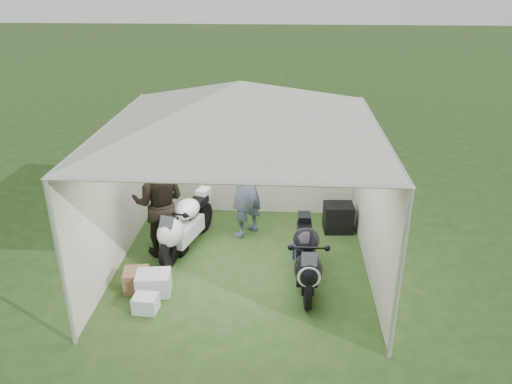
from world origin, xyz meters
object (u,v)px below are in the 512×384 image
motorcycle_black (306,257)px  paddock_stand (303,250)px  motorcycle_white (184,224)px  person_dark_jacket (159,203)px  crate_0 (154,283)px  canopy_tent (241,110)px  crate_1 (136,280)px  person_blue_jacket (246,184)px  crate_2 (146,303)px  equipment_box (338,218)px

motorcycle_black → paddock_stand: 0.90m
motorcycle_white → paddock_stand: bearing=12.7°
person_dark_jacket → crate_0: size_ratio=3.73×
paddock_stand → person_dark_jacket: 2.51m
canopy_tent → crate_1: bearing=-152.3°
person_blue_jacket → paddock_stand: bearing=90.2°
motorcycle_white → crate_1: 1.34m
paddock_stand → crate_1: 2.74m
motorcycle_white → person_blue_jacket: (1.00, 0.63, 0.48)m
crate_0 → crate_2: crate_0 is taller
person_blue_jacket → crate_2: bearing=8.6°
equipment_box → crate_1: size_ratio=1.45×
motorcycle_white → equipment_box: 2.82m
canopy_tent → motorcycle_black: (1.00, -0.54, -2.08)m
canopy_tent → crate_2: bearing=-133.8°
motorcycle_black → crate_0: bearing=-172.8°
canopy_tent → person_dark_jacket: (-1.39, 0.30, -1.65)m
motorcycle_white → crate_0: 1.33m
paddock_stand → crate_1: size_ratio=0.94×
crate_0 → person_blue_jacket: bearing=57.2°
crate_2 → motorcycle_white: bearing=82.3°
crate_0 → motorcycle_white: bearing=79.9°
motorcycle_white → crate_2: 1.76m
equipment_box → crate_0: (-2.90, -2.14, -0.10)m
paddock_stand → person_dark_jacket: bearing=179.5°
person_dark_jacket → equipment_box: 3.26m
equipment_box → crate_2: bearing=-138.5°
person_blue_jacket → equipment_box: bearing=134.4°
person_dark_jacket → crate_2: size_ratio=5.57×
motorcycle_black → person_blue_jacket: person_blue_jacket is taller
canopy_tent → motorcycle_white: 2.35m
canopy_tent → motorcycle_white: canopy_tent is taller
canopy_tent → paddock_stand: canopy_tent is taller
crate_2 → motorcycle_black: bearing=18.8°
person_dark_jacket → person_blue_jacket: 1.54m
equipment_box → crate_2: size_ratio=1.57×
crate_0 → canopy_tent: bearing=35.0°
motorcycle_white → person_blue_jacket: 1.27m
person_dark_jacket → person_blue_jacket: person_blue_jacket is taller
person_dark_jacket → paddock_stand: bearing=176.1°
canopy_tent → motorcycle_white: (-1.03, 0.39, -2.07)m
person_dark_jacket → crate_0: 1.41m
crate_0 → crate_2: size_ratio=1.49×
person_dark_jacket → crate_1: person_dark_jacket is taller
equipment_box → crate_0: 3.60m
person_dark_jacket → crate_1: 1.35m
motorcycle_white → motorcycle_black: (2.03, -0.93, -0.00)m
canopy_tent → crate_2: size_ratio=17.06×
motorcycle_white → person_blue_jacket: bearing=48.1°
motorcycle_black → equipment_box: 1.93m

